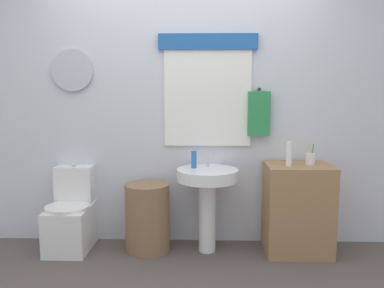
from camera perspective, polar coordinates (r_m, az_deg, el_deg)
name	(u,v)px	position (r m, az deg, el deg)	size (l,w,h in m)	color
back_wall	(185,104)	(3.71, -1.04, 5.81)	(4.40, 0.18, 2.60)	silver
toilet	(71,218)	(3.81, -16.94, -10.07)	(0.38, 0.51, 0.75)	white
laundry_hamper	(148,217)	(3.62, -6.40, -10.42)	(0.39, 0.39, 0.61)	#846647
pedestal_sink	(207,189)	(3.51, 2.23, -6.42)	(0.54, 0.54, 0.75)	white
faucet	(207,161)	(3.58, 2.23, -2.47)	(0.03, 0.03, 0.10)	silver
wooden_cabinet	(298,209)	(3.65, 14.91, -8.99)	(0.56, 0.44, 0.79)	#9E754C
soap_bottle	(194,160)	(3.51, 0.28, -2.25)	(0.05, 0.05, 0.15)	#2D6BB7
lotion_bottle	(289,154)	(3.48, 13.78, -1.37)	(0.05, 0.05, 0.21)	white
toothbrush_cup	(310,159)	(3.60, 16.61, -2.02)	(0.08, 0.08, 0.19)	silver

